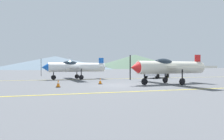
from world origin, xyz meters
TOP-DOWN VIEW (x-y plane):
  - ground_plane at (0.00, 0.00)m, footprint 400.00×400.00m
  - apron_line_near at (0.00, -4.17)m, footprint 80.00×0.16m
  - apron_line_far at (0.00, 8.57)m, footprint 80.00×0.16m
  - airplane_near at (4.76, 0.03)m, footprint 8.05×9.24m
  - airplane_mid at (-2.90, 9.16)m, footprint 8.06×9.24m
  - car_sedan at (8.53, 8.86)m, footprint 4.61×3.79m
  - traffic_cone_front at (-1.32, 1.60)m, footprint 0.36×0.36m
  - traffic_cone_side at (-5.01, -0.12)m, footprint 0.36×0.36m
  - hill_centerleft at (-6.16, 120.55)m, footprint 80.14×80.14m
  - hill_centerright at (64.23, 148.20)m, footprint 85.95×85.95m

SIDE VIEW (x-z plane):
  - ground_plane at x=0.00m, z-range 0.00..0.00m
  - apron_line_near at x=0.00m, z-range 0.00..0.01m
  - apron_line_far at x=0.00m, z-range 0.00..0.01m
  - traffic_cone_front at x=-1.32m, z-range -0.01..0.58m
  - traffic_cone_side at x=-5.01m, z-range -0.01..0.58m
  - car_sedan at x=8.53m, z-range 0.03..1.65m
  - airplane_near at x=4.76m, z-range 0.17..2.94m
  - airplane_mid at x=-2.90m, z-range 0.17..2.94m
  - hill_centerleft at x=-6.16m, z-range 0.00..8.81m
  - hill_centerright at x=64.23m, z-range 0.00..12.76m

